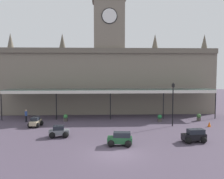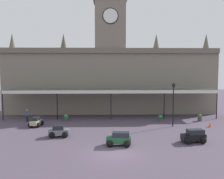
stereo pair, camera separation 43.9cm
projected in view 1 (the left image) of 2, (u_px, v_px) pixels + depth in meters
The scene contains 13 objects.
ground_plane at pixel (116, 154), 19.86m from camera, with size 140.00×140.00×0.00m, color #493E4E.
station_building at pixel (109, 75), 39.75m from camera, with size 33.96×5.66×19.31m.
entrance_canopy at pixel (110, 90), 34.96m from camera, with size 30.49×3.26×4.21m.
car_black_estate at pixel (194, 136), 23.04m from camera, with size 2.33×1.70×1.27m.
car_beige_sedan at pixel (36, 123), 29.52m from camera, with size 1.63×2.12×1.19m.
car_grey_sedan at pixel (59, 132), 24.83m from camera, with size 2.12×1.64×1.19m.
car_green_estate at pixel (120, 140), 21.93m from camera, with size 2.33×1.68×1.27m.
pedestrian_crossing_forecourt at pixel (26, 115), 32.28m from camera, with size 0.34×0.39×1.67m.
victorian_lamppost at pixel (173, 99), 29.56m from camera, with size 0.30×0.30×5.44m.
traffic_cone at pixel (209, 124), 29.47m from camera, with size 0.40×0.40×0.63m, color orange.
planter_by_canopy at pixel (160, 118), 32.46m from camera, with size 0.60×0.60×0.96m.
planter_forecourt_centre at pixel (66, 118), 32.71m from camera, with size 0.60×0.60×0.96m.
planter_near_kerb at pixel (199, 117), 33.07m from camera, with size 0.60×0.60×0.96m.
Camera 1 is at (-1.16, -19.37, 6.82)m, focal length 38.38 mm.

